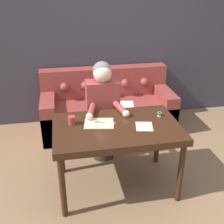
# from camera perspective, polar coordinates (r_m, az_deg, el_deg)

# --- Properties ---
(ground_plane) EXTENTS (16.00, 16.00, 0.00)m
(ground_plane) POSITION_cam_1_polar(r_m,az_deg,el_deg) (3.22, 3.74, -15.69)
(ground_plane) COLOR #846647
(wall_back) EXTENTS (8.00, 0.06, 2.60)m
(wall_back) POSITION_cam_1_polar(r_m,az_deg,el_deg) (4.38, -2.06, 14.72)
(wall_back) COLOR #383842
(wall_back) RESTS_ON ground_plane
(dining_table) EXTENTS (1.30, 0.82, 0.76)m
(dining_table) POSITION_cam_1_polar(r_m,az_deg,el_deg) (2.90, 0.97, -4.19)
(dining_table) COLOR #381E11
(dining_table) RESTS_ON ground_plane
(couch) EXTENTS (1.94, 0.84, 0.89)m
(couch) POSITION_cam_1_polar(r_m,az_deg,el_deg) (4.29, -1.01, 0.67)
(couch) COLOR brown
(couch) RESTS_ON ground_plane
(person) EXTENTS (0.48, 0.59, 1.27)m
(person) POSITION_cam_1_polar(r_m,az_deg,el_deg) (3.41, -1.86, 0.07)
(person) COLOR #33281E
(person) RESTS_ON ground_plane
(pattern_paper_main) EXTENTS (0.34, 0.29, 0.00)m
(pattern_paper_main) POSITION_cam_1_polar(r_m,az_deg,el_deg) (2.91, -2.65, -2.29)
(pattern_paper_main) COLOR beige
(pattern_paper_main) RESTS_ON dining_table
(pattern_paper_offcut) EXTENTS (0.21, 0.23, 0.00)m
(pattern_paper_offcut) POSITION_cam_1_polar(r_m,az_deg,el_deg) (2.87, 6.56, -2.93)
(pattern_paper_offcut) COLOR beige
(pattern_paper_offcut) RESTS_ON dining_table
(scissors) EXTENTS (0.23, 0.15, 0.01)m
(scissors) POSITION_cam_1_polar(r_m,az_deg,el_deg) (2.93, -2.35, -2.11)
(scissors) COLOR silver
(scissors) RESTS_ON dining_table
(mug) EXTENTS (0.11, 0.08, 0.09)m
(mug) POSITION_cam_1_polar(r_m,az_deg,el_deg) (2.90, -8.14, -1.68)
(mug) COLOR #9E3833
(mug) RESTS_ON dining_table
(thread_spool) EXTENTS (0.04, 0.04, 0.05)m
(thread_spool) POSITION_cam_1_polar(r_m,az_deg,el_deg) (3.10, 9.60, -0.44)
(thread_spool) COLOR #338C4C
(thread_spool) RESTS_ON dining_table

